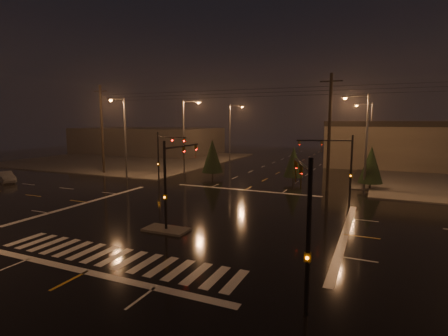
{
  "coord_description": "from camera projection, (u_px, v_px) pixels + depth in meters",
  "views": [
    {
      "loc": [
        12.67,
        -23.03,
        7.31
      ],
      "look_at": [
        -0.12,
        5.8,
        3.0
      ],
      "focal_mm": 28.0,
      "sensor_mm": 36.0,
      "label": 1
    }
  ],
  "objects": [
    {
      "name": "signal_mast_median",
      "position": [
        173.0,
        173.0,
        23.65
      ],
      "size": [
        0.25,
        4.59,
        6.0
      ],
      "color": "black",
      "rests_on": "ground"
    },
    {
      "name": "commercial_block",
      "position": [
        148.0,
        141.0,
        78.66
      ],
      "size": [
        30.0,
        18.0,
        5.6
      ],
      "primitive_type": "cube",
      "color": "#45413C",
      "rests_on": "ground"
    },
    {
      "name": "streetlight_4",
      "position": [
        369.0,
        130.0,
        54.26
      ],
      "size": [
        2.77,
        0.32,
        10.0
      ],
      "color": "#38383A",
      "rests_on": "ground"
    },
    {
      "name": "streetlight_3",
      "position": [
        363.0,
        135.0,
        36.15
      ],
      "size": [
        2.77,
        0.32,
        10.0
      ],
      "color": "#38383A",
      "rests_on": "ground"
    },
    {
      "name": "utility_pole_0",
      "position": [
        102.0,
        129.0,
        47.62
      ],
      "size": [
        2.2,
        0.32,
        12.0
      ],
      "color": "black",
      "rests_on": "ground"
    },
    {
      "name": "conifer_0",
      "position": [
        371.0,
        165.0,
        36.99
      ],
      "size": [
        2.51,
        2.51,
        4.62
      ],
      "color": "black",
      "rests_on": "ground"
    },
    {
      "name": "median_island",
      "position": [
        166.0,
        230.0,
        23.3
      ],
      "size": [
        3.0,
        1.6,
        0.15
      ],
      "primitive_type": "cube",
      "color": "#494641",
      "rests_on": "ground"
    },
    {
      "name": "crosswalk",
      "position": [
        115.0,
        257.0,
        18.78
      ],
      "size": [
        15.0,
        2.6,
        0.01
      ],
      "primitive_type": "cube",
      "color": "beige",
      "rests_on": "ground"
    },
    {
      "name": "signal_mast_nw",
      "position": [
        164.0,
        152.0,
        39.42
      ],
      "size": [
        4.84,
        1.86,
        6.0
      ],
      "color": "black",
      "rests_on": "ground"
    },
    {
      "name": "streetlight_1",
      "position": [
        186.0,
        132.0,
        46.95
      ],
      "size": [
        2.77,
        0.32,
        10.0
      ],
      "color": "#38383A",
      "rests_on": "ground"
    },
    {
      "name": "conifer_3",
      "position": [
        212.0,
        156.0,
        44.57
      ],
      "size": [
        2.69,
        2.69,
        4.9
      ],
      "color": "black",
      "rests_on": "ground"
    },
    {
      "name": "streetlight_5",
      "position": [
        123.0,
        133.0,
        42.71
      ],
      "size": [
        0.32,
        2.77,
        10.0
      ],
      "color": "#38383A",
      "rests_on": "ground"
    },
    {
      "name": "stop_bar_far",
      "position": [
        245.0,
        190.0,
        36.9
      ],
      "size": [
        16.0,
        0.5,
        0.01
      ],
      "primitive_type": "cube",
      "color": "beige",
      "rests_on": "ground"
    },
    {
      "name": "conifer_4",
      "position": [
        294.0,
        162.0,
        40.95
      ],
      "size": [
        2.29,
        2.29,
        4.27
      ],
      "color": "black",
      "rests_on": "ground"
    },
    {
      "name": "utility_pole_1",
      "position": [
        329.0,
        132.0,
        35.57
      ],
      "size": [
        2.2,
        0.32,
        12.0
      ],
      "color": "black",
      "rests_on": "ground"
    },
    {
      "name": "signal_mast_ne",
      "position": [
        340.0,
        159.0,
        31.79
      ],
      "size": [
        4.84,
        1.86,
        6.0
      ],
      "color": "black",
      "rests_on": "ground"
    },
    {
      "name": "ground",
      "position": [
        195.0,
        216.0,
        26.94
      ],
      "size": [
        140.0,
        140.0,
        0.0
      ],
      "primitive_type": "plane",
      "color": "black",
      "rests_on": "ground"
    },
    {
      "name": "signal_mast_se",
      "position": [
        305.0,
        214.0,
        13.49
      ],
      "size": [
        1.55,
        3.87,
        6.0
      ],
      "color": "black",
      "rests_on": "ground"
    },
    {
      "name": "sidewalk_nw",
      "position": [
        132.0,
        159.0,
        66.15
      ],
      "size": [
        36.0,
        36.0,
        0.12
      ],
      "primitive_type": "cube",
      "color": "#494641",
      "rests_on": "ground"
    },
    {
      "name": "car_crossing",
      "position": [
        5.0,
        177.0,
        41.33
      ],
      "size": [
        4.28,
        2.75,
        1.33
      ],
      "primitive_type": "imported",
      "rotation": [
        0.0,
        0.0,
        1.21
      ],
      "color": "slate",
      "rests_on": "ground"
    },
    {
      "name": "stop_bar_near",
      "position": [
        86.0,
        272.0,
        16.97
      ],
      "size": [
        16.0,
        0.5,
        0.01
      ],
      "primitive_type": "cube",
      "color": "beige",
      "rests_on": "ground"
    },
    {
      "name": "streetlight_2",
      "position": [
        231.0,
        129.0,
        61.44
      ],
      "size": [
        2.77,
        0.32,
        10.0
      ],
      "color": "#38383A",
      "rests_on": "ground"
    }
  ]
}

